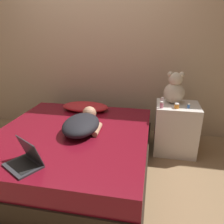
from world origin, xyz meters
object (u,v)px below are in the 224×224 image
object	(u,v)px
pillow	(85,107)
laptop	(26,160)
bottle_pink	(162,105)
bottle_orange	(177,106)
person_lying	(82,123)
bottle_blue	(189,106)
bottle_white	(162,101)
teddy_bear	(174,90)

from	to	relation	value
pillow	laptop	size ratio (longest dim) A/B	1.75
pillow	bottle_pink	world-z (taller)	bottle_pink
laptop	bottle_orange	world-z (taller)	bottle_orange
person_lying	bottle_pink	world-z (taller)	bottle_pink
person_lying	bottle_blue	xyz separation A→B (m)	(1.16, 0.46, 0.12)
pillow	bottle_orange	distance (m)	1.21
bottle_white	teddy_bear	bearing A→B (deg)	38.63
laptop	bottle_pink	size ratio (longest dim) A/B	4.68
pillow	bottle_orange	world-z (taller)	bottle_orange
bottle_orange	bottle_blue	world-z (taller)	bottle_orange
laptop	bottle_orange	distance (m)	1.73
laptop	bottle_orange	size ratio (longest dim) A/B	6.03
person_lying	laptop	xyz separation A→B (m)	(-0.25, -0.72, -0.03)
person_lying	bottle_pink	size ratio (longest dim) A/B	9.33
teddy_bear	bottle_pink	xyz separation A→B (m)	(-0.15, -0.22, -0.13)
bottle_blue	bottle_pink	world-z (taller)	bottle_pink
pillow	bottle_orange	xyz separation A→B (m)	(1.19, -0.19, 0.16)
pillow	laptop	world-z (taller)	laptop
laptop	bottle_blue	bearing A→B (deg)	69.61
laptop	bottle_white	xyz separation A→B (m)	(1.11, 1.24, 0.18)
bottle_blue	bottle_white	xyz separation A→B (m)	(-0.30, 0.06, 0.02)
person_lying	bottle_orange	world-z (taller)	bottle_orange
bottle_orange	bottle_pink	world-z (taller)	bottle_pink
laptop	teddy_bear	xyz separation A→B (m)	(1.25, 1.35, 0.30)
bottle_white	bottle_orange	bearing A→B (deg)	-28.36
person_lying	bottle_pink	bearing A→B (deg)	23.64
pillow	bottle_blue	size ratio (longest dim) A/B	11.09
pillow	bottle_blue	world-z (taller)	bottle_blue
bottle_pink	pillow	bearing A→B (deg)	168.17
teddy_bear	bottle_orange	xyz separation A→B (m)	(0.03, -0.20, -0.14)
pillow	bottle_pink	size ratio (longest dim) A/B	8.17
bottle_orange	bottle_pink	bearing A→B (deg)	-172.58
person_lying	pillow	bearing A→B (deg)	102.81
bottle_orange	bottle_pink	distance (m)	0.18
person_lying	teddy_bear	size ratio (longest dim) A/B	1.85
pillow	bottle_white	distance (m)	1.04
bottle_pink	bottle_white	bearing A→B (deg)	85.44
bottle_blue	bottle_white	distance (m)	0.31
person_lying	bottle_blue	size ratio (longest dim) A/B	12.67
pillow	person_lying	distance (m)	0.64
bottle_blue	bottle_pink	size ratio (longest dim) A/B	0.74
pillow	bottle_pink	xyz separation A→B (m)	(1.01, -0.21, 0.17)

